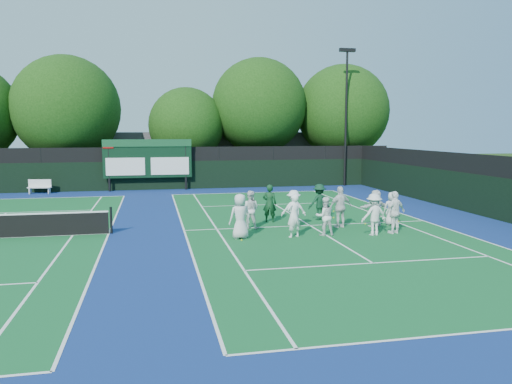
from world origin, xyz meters
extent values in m
plane|color=#1C360E|center=(0.00, 0.00, 0.00)|extent=(120.00, 120.00, 0.00)
cube|color=navy|center=(-6.00, 1.00, 0.00)|extent=(34.00, 32.00, 0.01)
cube|color=#125828|center=(0.00, 1.00, 0.01)|extent=(10.97, 23.77, 0.00)
cube|color=white|center=(0.00, -10.88, 0.01)|extent=(10.97, 0.08, 0.00)
cube|color=white|center=(0.00, 12.88, 0.01)|extent=(10.97, 0.08, 0.00)
cube|color=white|center=(-5.49, 1.00, 0.01)|extent=(0.08, 23.77, 0.00)
cube|color=white|center=(5.49, 1.00, 0.01)|extent=(0.08, 23.77, 0.00)
cube|color=white|center=(-4.12, 1.00, 0.01)|extent=(0.08, 23.77, 0.00)
cube|color=white|center=(4.12, 1.00, 0.01)|extent=(0.08, 23.77, 0.00)
cube|color=white|center=(0.00, -5.40, 0.01)|extent=(8.23, 0.08, 0.00)
cube|color=white|center=(0.00, 7.40, 0.01)|extent=(8.23, 0.08, 0.00)
cube|color=white|center=(0.00, 1.00, 0.01)|extent=(0.08, 12.80, 0.00)
cube|color=white|center=(-14.00, 12.88, 0.01)|extent=(10.97, 0.08, 0.00)
cube|color=white|center=(-8.52, 1.00, 0.01)|extent=(0.08, 23.77, 0.00)
cube|color=white|center=(-9.88, 1.00, 0.01)|extent=(0.08, 23.77, 0.00)
cube|color=white|center=(-14.00, 7.40, 0.01)|extent=(8.23, 0.08, 0.00)
cube|color=black|center=(-6.00, 16.00, 1.00)|extent=(34.00, 0.08, 2.00)
cube|color=black|center=(-6.00, 16.00, 2.50)|extent=(34.00, 0.05, 1.00)
cube|color=black|center=(9.00, 1.00, 1.00)|extent=(0.08, 32.00, 2.00)
cube|color=black|center=(9.00, 1.00, 2.50)|extent=(0.05, 32.00, 1.00)
cylinder|color=black|center=(-9.60, 15.60, 1.75)|extent=(0.16, 0.16, 3.50)
cylinder|color=black|center=(-4.40, 15.60, 1.75)|extent=(0.16, 0.16, 3.50)
cube|color=black|center=(-7.00, 15.60, 2.20)|extent=(6.00, 0.15, 2.60)
cube|color=#144826|center=(-7.00, 15.50, 3.30)|extent=(6.00, 0.05, 0.50)
cube|color=white|center=(-8.50, 15.50, 1.70)|extent=(2.60, 0.04, 1.20)
cube|color=white|center=(-5.50, 15.50, 1.70)|extent=(2.60, 0.04, 1.20)
cube|color=#9D0D0D|center=(-9.60, 15.50, 3.20)|extent=(0.70, 0.04, 0.50)
cube|color=#515156|center=(-2.00, 24.00, 2.00)|extent=(18.00, 6.00, 4.00)
cylinder|color=black|center=(7.50, 15.70, 5.00)|extent=(0.16, 0.16, 10.00)
cube|color=black|center=(7.50, 15.70, 10.00)|extent=(1.20, 0.30, 0.25)
cylinder|color=black|center=(-8.40, 1.00, 0.55)|extent=(0.10, 0.10, 1.10)
cube|color=silver|center=(-14.03, 15.30, 0.42)|extent=(1.53, 0.64, 0.06)
cube|color=silver|center=(-14.03, 15.45, 0.69)|extent=(1.47, 0.31, 0.49)
cube|color=silver|center=(-14.62, 15.30, 0.20)|extent=(0.12, 0.35, 0.40)
cube|color=silver|center=(-13.43, 15.30, 0.20)|extent=(0.12, 0.35, 0.40)
cylinder|color=black|center=(-12.77, 19.50, 1.41)|extent=(0.44, 0.44, 2.81)
sphere|color=#13380C|center=(-12.77, 19.50, 5.73)|extent=(7.78, 7.78, 7.78)
sphere|color=#13380C|center=(-12.17, 19.80, 4.95)|extent=(5.45, 5.45, 5.45)
cylinder|color=black|center=(-4.03, 19.50, 1.19)|extent=(0.44, 0.44, 2.38)
sphere|color=#13380C|center=(-4.03, 19.50, 4.55)|extent=(5.80, 5.80, 5.80)
sphere|color=#13380C|center=(-3.43, 19.80, 3.97)|extent=(4.06, 4.06, 4.06)
cylinder|color=black|center=(1.70, 19.50, 1.65)|extent=(0.44, 0.44, 3.30)
sphere|color=#13380C|center=(1.70, 19.50, 6.10)|extent=(7.48, 7.48, 7.48)
sphere|color=#13380C|center=(2.30, 19.80, 5.35)|extent=(5.23, 5.23, 5.23)
cylinder|color=black|center=(8.73, 19.50, 1.45)|extent=(0.44, 0.44, 2.90)
sphere|color=#13380C|center=(8.73, 19.50, 5.73)|extent=(7.55, 7.55, 7.55)
sphere|color=#13380C|center=(9.33, 19.80, 4.98)|extent=(5.29, 5.29, 5.29)
sphere|color=#BBD418|center=(-3.48, -1.40, 0.03)|extent=(0.07, 0.07, 0.07)
sphere|color=#BBD418|center=(1.68, 2.53, 0.03)|extent=(0.07, 0.07, 0.07)
sphere|color=#BBD418|center=(2.49, 0.74, 0.03)|extent=(0.07, 0.07, 0.07)
sphere|color=#BBD418|center=(2.36, 4.32, 0.03)|extent=(0.07, 0.07, 0.07)
sphere|color=#BBD418|center=(4.20, 0.93, 0.03)|extent=(0.07, 0.07, 0.07)
imported|color=silver|center=(-3.46, -0.96, 0.87)|extent=(0.94, 0.70, 1.75)
imported|color=white|center=(-1.37, -1.18, 0.85)|extent=(0.73, 0.61, 1.70)
imported|color=white|center=(-0.06, -1.06, 0.77)|extent=(0.77, 0.61, 1.54)
imported|color=white|center=(1.86, -1.45, 0.84)|extent=(1.17, 0.79, 1.68)
imported|color=white|center=(2.83, -1.31, 0.87)|extent=(1.10, 0.73, 1.74)
imported|color=silver|center=(-2.69, 0.93, 0.81)|extent=(0.97, 0.88, 1.63)
imported|color=white|center=(-0.86, 0.61, 0.82)|extent=(1.12, 0.72, 1.64)
imported|color=silver|center=(1.14, 0.30, 0.89)|extent=(1.10, 0.58, 1.79)
imported|color=white|center=(2.73, 0.27, 0.81)|extent=(1.57, 0.94, 1.61)
imported|color=silver|center=(3.56, 0.36, 0.74)|extent=(0.83, 0.65, 1.48)
imported|color=#0F381B|center=(-1.54, 2.19, 0.86)|extent=(0.74, 0.61, 1.73)
imported|color=#0E331E|center=(0.86, 2.27, 0.84)|extent=(1.20, 0.84, 1.69)
camera|label=1|loc=(-6.73, -19.60, 4.16)|focal=35.00mm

